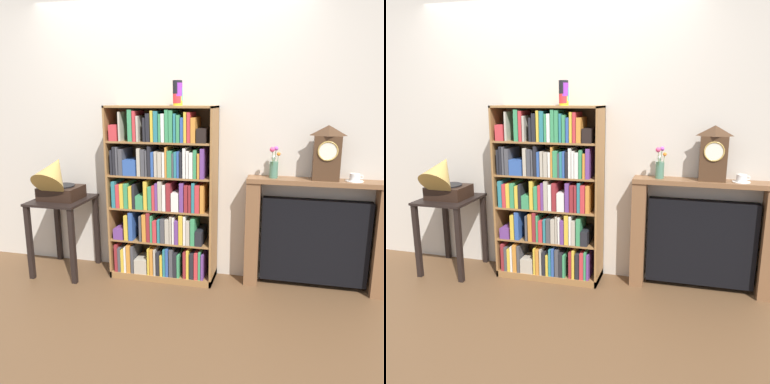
# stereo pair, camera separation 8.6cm
# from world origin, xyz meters

# --- Properties ---
(ground_plane) EXTENTS (8.08, 6.40, 0.02)m
(ground_plane) POSITION_xyz_m (0.00, 0.00, -0.01)
(ground_plane) COLOR brown
(wall_back) EXTENTS (5.08, 0.08, 2.60)m
(wall_back) POSITION_xyz_m (0.19, 0.34, 1.30)
(wall_back) COLOR beige
(wall_back) RESTS_ON ground
(bookshelf) EXTENTS (0.96, 0.33, 1.58)m
(bookshelf) POSITION_xyz_m (0.00, 0.12, 0.75)
(bookshelf) COLOR olive
(bookshelf) RESTS_ON ground
(cup_stack) EXTENTS (0.08, 0.08, 0.21)m
(cup_stack) POSITION_xyz_m (0.15, 0.12, 1.69)
(cup_stack) COLOR yellow
(cup_stack) RESTS_ON bookshelf
(side_table_left) EXTENTS (0.50, 0.54, 0.72)m
(side_table_left) POSITION_xyz_m (-0.96, 0.03, 0.54)
(side_table_left) COLOR black
(side_table_left) RESTS_ON ground
(gramophone) EXTENTS (0.36, 0.46, 0.49)m
(gramophone) POSITION_xyz_m (-0.96, -0.04, 0.93)
(gramophone) COLOR black
(gramophone) RESTS_ON side_table_left
(fireplace_mantel) EXTENTS (1.19, 0.21, 0.98)m
(fireplace_mantel) POSITION_xyz_m (1.35, 0.21, 0.48)
(fireplace_mantel) COLOR brown
(fireplace_mantel) RESTS_ON ground
(mantel_clock) EXTENTS (0.21, 0.14, 0.45)m
(mantel_clock) POSITION_xyz_m (1.40, 0.19, 1.21)
(mantel_clock) COLOR #472D1C
(mantel_clock) RESTS_ON fireplace_mantel
(flower_vase) EXTENTS (0.09, 0.13, 0.27)m
(flower_vase) POSITION_xyz_m (0.97, 0.19, 1.09)
(flower_vase) COLOR #4C7A60
(flower_vase) RESTS_ON fireplace_mantel
(teacup_with_saucer) EXTENTS (0.14, 0.14, 0.06)m
(teacup_with_saucer) POSITION_xyz_m (1.63, 0.19, 1.01)
(teacup_with_saucer) COLOR white
(teacup_with_saucer) RESTS_ON fireplace_mantel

